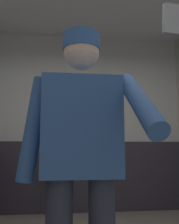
% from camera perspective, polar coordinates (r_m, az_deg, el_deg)
% --- Properties ---
extents(wall_back, '(3.81, 0.12, 2.79)m').
position_cam_1_polar(wall_back, '(3.98, -1.69, -2.04)').
color(wall_back, '#B2B2AD').
rests_on(wall_back, ground_plane).
extents(wainscot_band_back, '(3.21, 0.03, 1.06)m').
position_cam_1_polar(wainscot_band_back, '(3.91, -1.65, -14.61)').
color(wainscot_band_back, '#2D2833').
rests_on(wainscot_band_back, ground_plane).
extents(urinal_solo, '(0.40, 0.34, 1.24)m').
position_cam_1_polar(urinal_solo, '(3.73, -7.38, -11.07)').
color(urinal_solo, white).
rests_on(urinal_solo, ground_plane).
extents(person, '(0.63, 0.60, 1.61)m').
position_cam_1_polar(person, '(1.32, -1.94, -9.80)').
color(person, '#2D3342').
rests_on(person, ground_plane).
extents(cell_phone, '(0.06, 0.04, 0.11)m').
position_cam_1_polar(cell_phone, '(1.03, 18.26, 19.65)').
color(cell_phone, '#A5A8B2').
extents(soap_dispenser, '(0.10, 0.07, 0.18)m').
position_cam_1_polar(soap_dispenser, '(3.95, 5.90, -4.19)').
color(soap_dispenser, silver).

